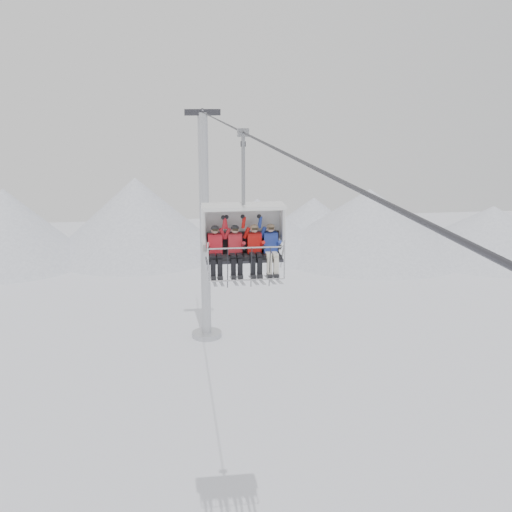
{
  "coord_description": "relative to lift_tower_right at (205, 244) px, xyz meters",
  "views": [
    {
      "loc": [
        -1.99,
        -14.57,
        14.29
      ],
      "look_at": [
        0.0,
        0.0,
        10.56
      ],
      "focal_mm": 45.0,
      "sensor_mm": 36.0,
      "label": 1
    }
  ],
  "objects": [
    {
      "name": "lift_tower_right",
      "position": [
        0.0,
        0.0,
        0.0
      ],
      "size": [
        2.0,
        1.8,
        13.48
      ],
      "color": "#AAACB1",
      "rests_on": "ground"
    },
    {
      "name": "haul_cable",
      "position": [
        0.0,
        -22.0,
        7.52
      ],
      "size": [
        0.06,
        50.0,
        0.06
      ],
      "primitive_type": "cylinder",
      "rotation": [
        1.57,
        0.0,
        0.0
      ],
      "color": "#303035",
      "rests_on": "lift_tower_left"
    },
    {
      "name": "chairlift_carrier",
      "position": [
        0.0,
        -19.37,
        4.87
      ],
      "size": [
        2.24,
        1.17,
        3.98
      ],
      "color": "black",
      "rests_on": "haul_cable"
    },
    {
      "name": "skier_center_left",
      "position": [
        -0.25,
        -19.67,
        4.4
      ],
      "size": [
        0.38,
        1.69,
        1.54
      ],
      "color": "red",
      "rests_on": "chairlift_carrier"
    },
    {
      "name": "skier_far_left",
      "position": [
        -0.79,
        -19.67,
        4.41
      ],
      "size": [
        0.38,
        1.69,
        1.54
      ],
      "color": "red",
      "rests_on": "chairlift_carrier"
    },
    {
      "name": "skier_center_right",
      "position": [
        0.28,
        -19.67,
        4.41
      ],
      "size": [
        0.38,
        1.69,
        1.54
      ],
      "color": "red",
      "rests_on": "chairlift_carrier"
    },
    {
      "name": "ridgeline",
      "position": [
        -1.58,
        20.05,
        -2.94
      ],
      "size": [
        72.0,
        21.0,
        7.0
      ],
      "color": "silver",
      "rests_on": "ground"
    },
    {
      "name": "skier_far_right",
      "position": [
        0.74,
        -19.67,
        4.41
      ],
      "size": [
        0.38,
        1.69,
        1.54
      ],
      "color": "#233899",
      "rests_on": "chairlift_carrier"
    }
  ]
}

